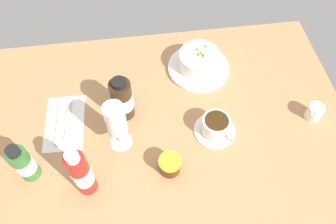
% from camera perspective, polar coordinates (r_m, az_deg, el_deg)
% --- Properties ---
extents(ground_plane, '(1.10, 0.84, 0.03)m').
position_cam_1_polar(ground_plane, '(0.95, -0.15, -4.75)').
color(ground_plane, '#B27F51').
extents(porridge_bowl, '(0.20, 0.20, 0.08)m').
position_cam_1_polar(porridge_bowl, '(1.07, 5.47, 8.71)').
color(porridge_bowl, white).
rests_on(porridge_bowl, ground_plane).
extents(cutlery_setting, '(0.12, 0.19, 0.01)m').
position_cam_1_polar(cutlery_setting, '(1.01, -17.74, -1.98)').
color(cutlery_setting, white).
rests_on(cutlery_setting, ground_plane).
extents(coffee_cup, '(0.12, 0.12, 0.06)m').
position_cam_1_polar(coffee_cup, '(0.94, 8.36, -2.48)').
color(coffee_cup, white).
rests_on(coffee_cup, ground_plane).
extents(creamer_jug, '(0.06, 0.05, 0.05)m').
position_cam_1_polar(creamer_jug, '(1.05, 24.28, 0.01)').
color(creamer_jug, white).
rests_on(creamer_jug, ground_plane).
extents(wine_glass, '(0.06, 0.06, 0.17)m').
position_cam_1_polar(wine_glass, '(0.85, -9.15, -1.37)').
color(wine_glass, white).
rests_on(wine_glass, ground_plane).
extents(jam_jar, '(0.06, 0.06, 0.05)m').
position_cam_1_polar(jam_jar, '(0.87, 0.34, -9.25)').
color(jam_jar, '#4C240C').
rests_on(jam_jar, ground_plane).
extents(sauce_bottle_red, '(0.05, 0.05, 0.19)m').
position_cam_1_polar(sauce_bottle_red, '(0.82, -14.95, -10.38)').
color(sauce_bottle_red, '#B21E19').
rests_on(sauce_bottle_red, ground_plane).
extents(sauce_bottle_brown, '(0.06, 0.06, 0.15)m').
position_cam_1_polar(sauce_bottle_brown, '(0.93, -8.06, 2.24)').
color(sauce_bottle_brown, '#382314').
rests_on(sauce_bottle_brown, ground_plane).
extents(sauce_bottle_green, '(0.05, 0.05, 0.14)m').
position_cam_1_polar(sauce_bottle_green, '(0.91, -24.00, -8.23)').
color(sauce_bottle_green, '#337233').
rests_on(sauce_bottle_green, ground_plane).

